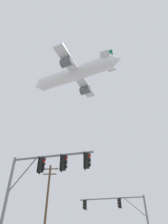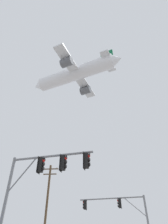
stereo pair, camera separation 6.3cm
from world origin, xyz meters
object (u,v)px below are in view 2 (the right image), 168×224
(signal_pole_far, at_px, (121,211))
(utility_pole, at_px, (47,205))
(airplane, at_px, (75,74))
(signal_pole_near, at_px, (41,177))

(signal_pole_far, bearing_deg, utility_pole, 158.35)
(signal_pole_far, xyz_separation_m, airplane, (-6.88, 11.14, 31.96))
(signal_pole_near, distance_m, signal_pole_far, 11.95)
(airplane, bearing_deg, signal_pole_far, -58.30)
(signal_pole_near, height_order, airplane, airplane)
(signal_pole_far, relative_size, utility_pole, 0.65)
(signal_pole_near, xyz_separation_m, utility_pole, (-3.05, 13.97, 0.74))
(signal_pole_far, height_order, utility_pole, utility_pole)
(signal_pole_far, bearing_deg, signal_pole_near, -118.12)
(airplane, bearing_deg, signal_pole_near, -86.70)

